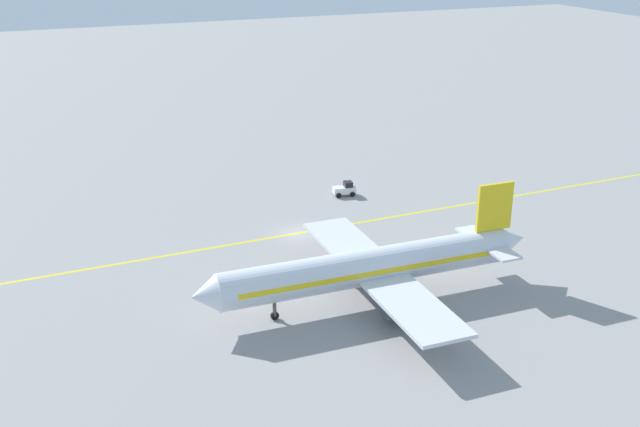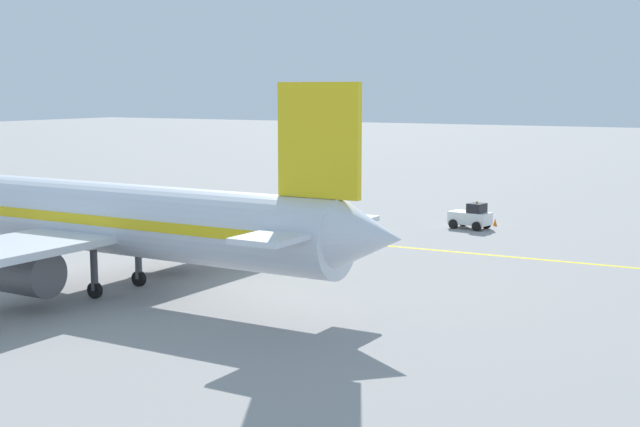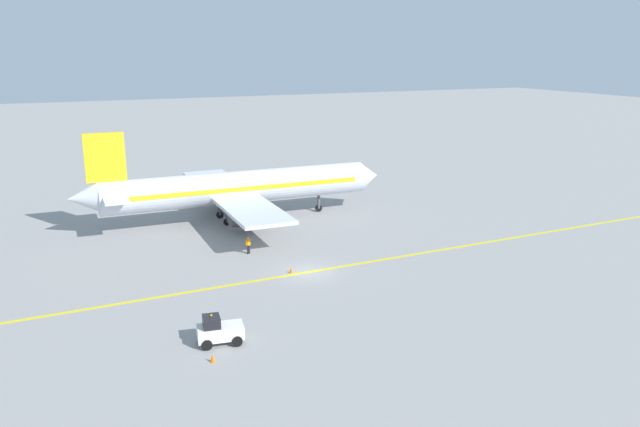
# 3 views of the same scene
# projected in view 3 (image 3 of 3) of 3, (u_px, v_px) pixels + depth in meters

# --- Properties ---
(ground_plane) EXTENTS (400.00, 400.00, 0.00)m
(ground_plane) POSITION_uv_depth(u_px,v_px,m) (309.00, 272.00, 54.09)
(ground_plane) COLOR gray
(apron_yellow_centreline) EXTENTS (3.47, 119.97, 0.01)m
(apron_yellow_centreline) POSITION_uv_depth(u_px,v_px,m) (309.00, 272.00, 54.09)
(apron_yellow_centreline) COLOR yellow
(apron_yellow_centreline) RESTS_ON ground
(airplane_at_gate) EXTENTS (28.10, 35.46, 10.60)m
(airplane_at_gate) POSITION_uv_depth(u_px,v_px,m) (236.00, 188.00, 69.45)
(airplane_at_gate) COLOR silver
(airplane_at_gate) RESTS_ON ground
(baggage_tug_white) EXTENTS (2.13, 3.19, 2.11)m
(baggage_tug_white) POSITION_uv_depth(u_px,v_px,m) (219.00, 331.00, 40.81)
(baggage_tug_white) COLOR white
(baggage_tug_white) RESTS_ON ground
(ground_crew_worker) EXTENTS (0.35, 0.53, 1.68)m
(ground_crew_worker) POSITION_uv_depth(u_px,v_px,m) (248.00, 245.00, 58.72)
(ground_crew_worker) COLOR #23232D
(ground_crew_worker) RESTS_ON ground
(traffic_cone_near_nose) EXTENTS (0.32, 0.32, 0.55)m
(traffic_cone_near_nose) POSITION_uv_depth(u_px,v_px,m) (291.00, 270.00, 53.81)
(traffic_cone_near_nose) COLOR orange
(traffic_cone_near_nose) RESTS_ON ground
(traffic_cone_mid_apron) EXTENTS (0.32, 0.32, 0.55)m
(traffic_cone_mid_apron) POSITION_uv_depth(u_px,v_px,m) (213.00, 358.00, 38.49)
(traffic_cone_mid_apron) COLOR orange
(traffic_cone_mid_apron) RESTS_ON ground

